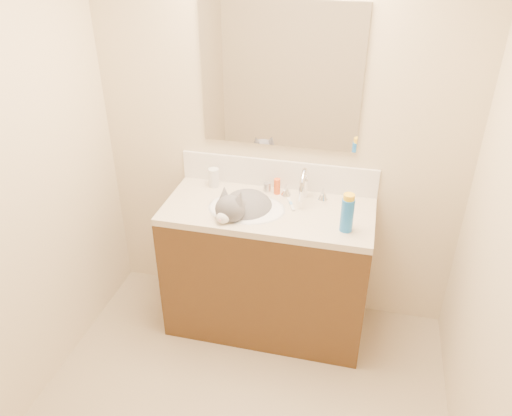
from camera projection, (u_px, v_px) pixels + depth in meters
The scene contains 16 objects.
room_shell at pixel (210, 190), 1.71m from camera, with size 2.24×2.54×2.52m.
vanity_cabinet at pixel (267, 271), 3.07m from camera, with size 1.20×0.55×0.82m, color #462B13.
counter_slab at pixel (268, 211), 2.86m from camera, with size 1.20×0.55×0.04m, color beige.
basin at pixel (247, 219), 2.88m from camera, with size 0.45×0.36×0.14m, color white.
faucet at pixel (304, 187), 2.88m from camera, with size 0.28×0.20×0.21m.
cat at pixel (244, 211), 2.86m from camera, with size 0.41×0.48×0.34m.
backsplash at pixel (278, 174), 3.02m from camera, with size 1.20×0.02×0.18m, color silver.
mirror at pixel (280, 77), 2.72m from camera, with size 0.90×0.02×0.80m, color white.
pill_bottle at pixel (214, 178), 3.05m from camera, with size 0.06×0.06×0.12m, color silver.
pill_label at pixel (214, 180), 3.06m from camera, with size 0.06×0.06×0.04m, color orange.
silver_jar at pixel (267, 187), 3.01m from camera, with size 0.05×0.05×0.05m, color #B7B7BC.
amber_bottle at pixel (277, 186), 2.97m from camera, with size 0.04×0.04×0.10m, color #DC4E19.
toothbrush at pixel (291, 204), 2.87m from camera, with size 0.02×0.15×0.01m, color silver.
toothbrush_head at pixel (291, 204), 2.87m from camera, with size 0.02×0.03×0.02m, color #6AA9E2.
spray_can at pixel (347, 215), 2.60m from camera, with size 0.07×0.07×0.19m, color blue.
spray_cap at pixel (349, 198), 2.55m from camera, with size 0.06×0.06×0.04m, color yellow.
Camera 1 is at (0.51, -1.43, 2.30)m, focal length 35.00 mm.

